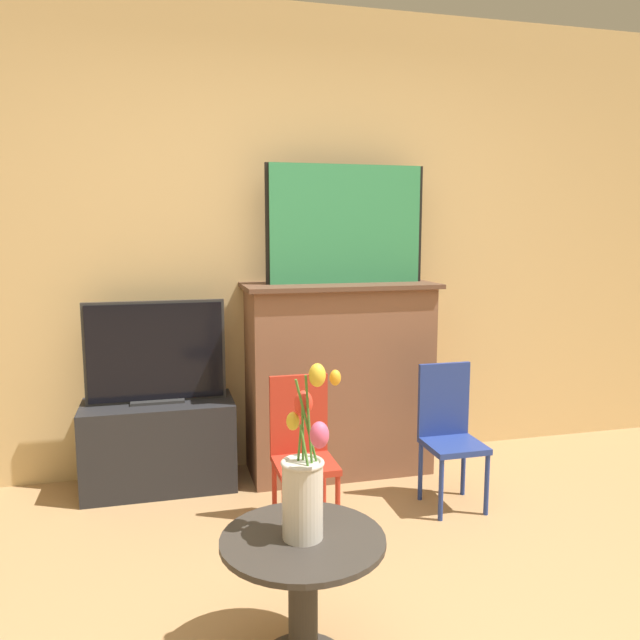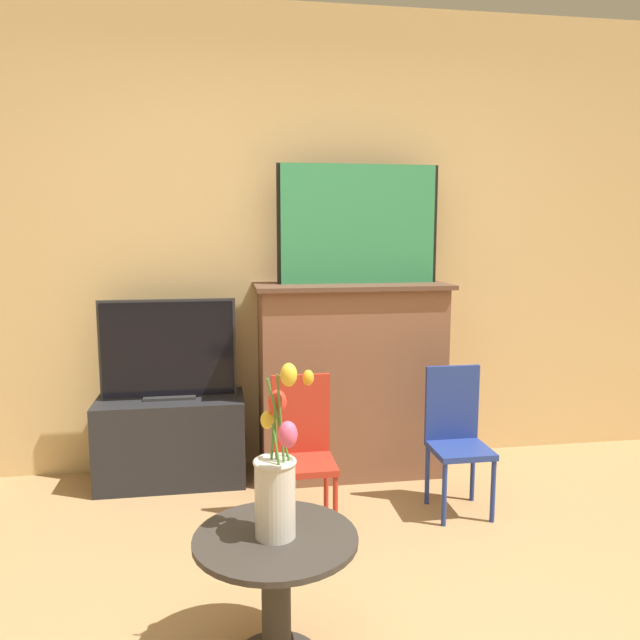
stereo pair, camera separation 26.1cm
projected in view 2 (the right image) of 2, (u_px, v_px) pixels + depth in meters
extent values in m
cube|color=tan|center=(289.00, 242.00, 3.72)|extent=(8.00, 0.06, 2.70)
cube|color=brown|center=(350.00, 379.00, 3.65)|extent=(1.05, 0.43, 1.12)
cube|color=brown|center=(351.00, 286.00, 3.56)|extent=(1.11, 0.47, 0.02)
cube|color=black|center=(358.00, 224.00, 3.53)|extent=(0.93, 0.02, 0.67)
cube|color=#338E56|center=(359.00, 224.00, 3.52)|extent=(0.89, 0.02, 0.67)
cube|color=#232326|center=(172.00, 440.00, 3.53)|extent=(0.81, 0.39, 0.49)
cube|color=#2D2D2D|center=(170.00, 397.00, 3.49)|extent=(0.29, 0.12, 0.02)
cube|color=#2D2D2D|center=(168.00, 349.00, 3.46)|extent=(0.75, 0.02, 0.56)
cube|color=black|center=(168.00, 349.00, 3.45)|extent=(0.72, 0.02, 0.53)
cylinder|color=#B22D1E|center=(281.00, 513.00, 2.82)|extent=(0.02, 0.02, 0.32)
cylinder|color=#B22D1E|center=(335.00, 509.00, 2.86)|extent=(0.02, 0.02, 0.32)
cylinder|color=#B22D1E|center=(276.00, 490.00, 3.06)|extent=(0.02, 0.02, 0.32)
cylinder|color=#B22D1E|center=(326.00, 487.00, 3.10)|extent=(0.02, 0.02, 0.32)
cube|color=#B22D1E|center=(305.00, 464.00, 2.93)|extent=(0.28, 0.28, 0.03)
cube|color=#B22D1E|center=(301.00, 413.00, 3.03)|extent=(0.28, 0.02, 0.39)
cylinder|color=navy|center=(444.00, 495.00, 3.01)|extent=(0.02, 0.02, 0.32)
cylinder|color=navy|center=(493.00, 491.00, 3.05)|extent=(0.02, 0.02, 0.32)
cylinder|color=navy|center=(427.00, 475.00, 3.25)|extent=(0.02, 0.02, 0.32)
cylinder|color=navy|center=(473.00, 472.00, 3.29)|extent=(0.02, 0.02, 0.32)
cube|color=navy|center=(460.00, 450.00, 3.12)|extent=(0.28, 0.28, 0.03)
cube|color=navy|center=(452.00, 402.00, 3.22)|extent=(0.28, 0.02, 0.39)
cylinder|color=#332D28|center=(276.00, 604.00, 2.04)|extent=(0.10, 0.10, 0.43)
cylinder|color=#332D28|center=(276.00, 539.00, 2.00)|extent=(0.53, 0.53, 0.02)
cylinder|color=beige|center=(275.00, 499.00, 1.98)|extent=(0.13, 0.13, 0.25)
torus|color=beige|center=(275.00, 462.00, 1.97)|extent=(0.14, 0.14, 0.02)
cylinder|color=#477A2D|center=(282.00, 432.00, 1.96)|extent=(0.09, 0.02, 0.35)
ellipsoid|color=orange|center=(308.00, 378.00, 1.95)|extent=(0.04, 0.04, 0.05)
cylinder|color=#477A2D|center=(272.00, 454.00, 1.98)|extent=(0.02, 0.04, 0.21)
ellipsoid|color=gold|center=(267.00, 420.00, 2.00)|extent=(0.04, 0.04, 0.06)
cylinder|color=#477A2D|center=(282.00, 432.00, 1.95)|extent=(0.03, 0.01, 0.37)
ellipsoid|color=gold|center=(289.00, 375.00, 1.92)|extent=(0.05, 0.05, 0.07)
cylinder|color=#477A2D|center=(276.00, 445.00, 1.98)|extent=(0.02, 0.03, 0.27)
ellipsoid|color=red|center=(277.00, 403.00, 1.99)|extent=(0.06, 0.06, 0.08)
cylinder|color=#477A2D|center=(278.00, 458.00, 1.94)|extent=(0.03, 0.07, 0.21)
ellipsoid|color=#E0517A|center=(288.00, 434.00, 1.87)|extent=(0.06, 0.06, 0.08)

